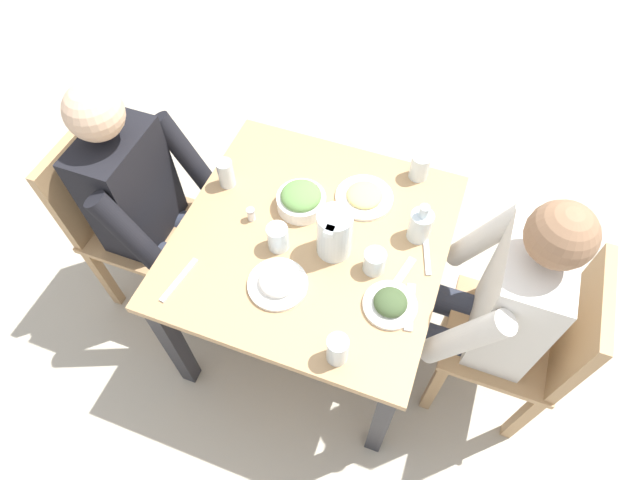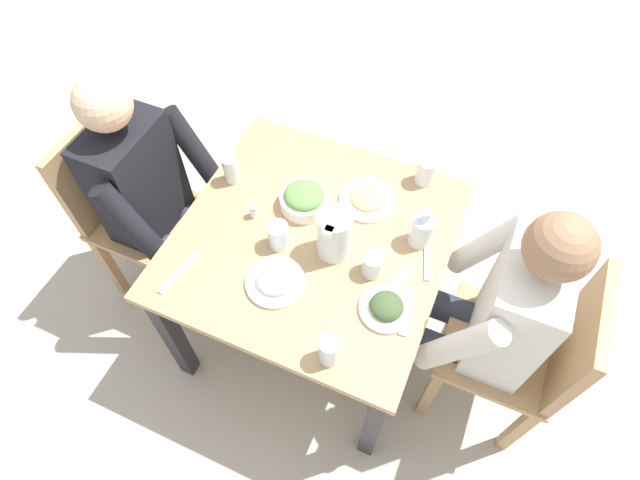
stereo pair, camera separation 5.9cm
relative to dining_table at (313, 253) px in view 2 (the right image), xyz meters
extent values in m
plane|color=#B7AD99|center=(0.00, 0.00, -0.59)|extent=(8.00, 8.00, 0.00)
cube|color=tan|center=(0.00, 0.00, 0.09)|extent=(0.94, 0.94, 0.03)
cube|color=#232328|center=(-0.41, -0.41, -0.26)|extent=(0.06, 0.06, 0.67)
cube|color=#232328|center=(0.41, -0.41, -0.26)|extent=(0.06, 0.06, 0.67)
cube|color=#232328|center=(-0.41, 0.41, -0.26)|extent=(0.06, 0.06, 0.67)
cube|color=#232328|center=(0.41, 0.41, -0.26)|extent=(0.06, 0.06, 0.67)
cube|color=tan|center=(-0.19, -0.91, -0.37)|extent=(0.04, 0.04, 0.44)
cube|color=tan|center=(0.15, -0.91, -0.37)|extent=(0.04, 0.04, 0.44)
cube|color=tan|center=(-0.19, -0.57, -0.37)|extent=(0.04, 0.04, 0.44)
cube|color=tan|center=(0.15, -0.57, -0.37)|extent=(0.04, 0.04, 0.44)
cube|color=tan|center=(-0.02, -0.74, -0.14)|extent=(0.40, 0.40, 0.03)
cube|color=tan|center=(-0.02, -0.92, 0.09)|extent=(0.38, 0.04, 0.42)
cube|color=tan|center=(0.13, 0.91, -0.37)|extent=(0.04, 0.04, 0.44)
cube|color=tan|center=(-0.21, 0.91, -0.37)|extent=(0.04, 0.04, 0.44)
cube|color=tan|center=(0.13, 0.57, -0.37)|extent=(0.04, 0.04, 0.44)
cube|color=tan|center=(-0.21, 0.57, -0.37)|extent=(0.04, 0.04, 0.44)
cube|color=tan|center=(-0.04, 0.74, -0.14)|extent=(0.40, 0.40, 0.03)
cube|color=tan|center=(-0.04, 0.92, 0.09)|extent=(0.38, 0.04, 0.42)
cube|color=silver|center=(-0.02, -0.71, 0.13)|extent=(0.32, 0.20, 0.50)
sphere|color=#936B4C|center=(-0.02, -0.71, 0.50)|extent=(0.19, 0.19, 0.19)
cylinder|color=#2D3342|center=(-0.10, -0.52, -0.15)|extent=(0.11, 0.38, 0.11)
cylinder|color=#2D3342|center=(-0.10, -0.33, -0.36)|extent=(0.10, 0.10, 0.47)
cylinder|color=silver|center=(-0.22, -0.57, 0.15)|extent=(0.08, 0.23, 0.37)
cylinder|color=#2D3342|center=(0.07, -0.52, -0.15)|extent=(0.11, 0.38, 0.11)
cylinder|color=#2D3342|center=(0.07, -0.33, -0.36)|extent=(0.10, 0.10, 0.47)
cylinder|color=silver|center=(0.18, -0.57, 0.15)|extent=(0.08, 0.23, 0.37)
cube|color=black|center=(-0.04, 0.71, 0.13)|extent=(0.32, 0.20, 0.50)
sphere|color=#DBB28E|center=(-0.04, 0.71, 0.50)|extent=(0.19, 0.19, 0.19)
cylinder|color=#2D3342|center=(0.05, 0.52, -0.15)|extent=(0.11, 0.38, 0.11)
cylinder|color=#2D3342|center=(0.05, 0.33, -0.36)|extent=(0.10, 0.10, 0.47)
cylinder|color=black|center=(0.16, 0.57, 0.15)|extent=(0.08, 0.23, 0.37)
cylinder|color=#2D3342|center=(-0.12, 0.52, -0.15)|extent=(0.11, 0.38, 0.11)
cylinder|color=#2D3342|center=(-0.12, 0.33, -0.36)|extent=(0.10, 0.10, 0.47)
cylinder|color=black|center=(-0.24, 0.57, 0.15)|extent=(0.08, 0.23, 0.37)
cylinder|color=silver|center=(-0.02, -0.09, 0.20)|extent=(0.12, 0.12, 0.19)
cube|color=silver|center=(0.05, -0.09, 0.21)|extent=(0.02, 0.02, 0.11)
cube|color=silver|center=(-0.08, -0.09, 0.29)|extent=(0.04, 0.03, 0.02)
cylinder|color=white|center=(0.12, 0.08, 0.14)|extent=(0.18, 0.18, 0.05)
ellipsoid|color=#608E47|center=(0.12, 0.08, 0.17)|extent=(0.15, 0.15, 0.06)
cylinder|color=white|center=(0.23, -0.12, 0.12)|extent=(0.21, 0.21, 0.01)
ellipsoid|color=#E0C670|center=(0.23, -0.12, 0.13)|extent=(0.13, 0.13, 0.04)
cylinder|color=white|center=(-0.17, -0.33, 0.12)|extent=(0.18, 0.18, 0.01)
ellipsoid|color=#3D512D|center=(-0.17, -0.33, 0.14)|extent=(0.11, 0.11, 0.05)
cylinder|color=white|center=(-0.22, 0.04, 0.12)|extent=(0.20, 0.20, 0.01)
ellipsoid|color=white|center=(-0.22, 0.04, 0.14)|extent=(0.12, 0.12, 0.06)
cylinder|color=silver|center=(-0.39, -0.23, 0.17)|extent=(0.07, 0.07, 0.11)
cylinder|color=silver|center=(-0.05, -0.24, 0.15)|extent=(0.07, 0.07, 0.09)
cylinder|color=silver|center=(0.41, -0.28, 0.16)|extent=(0.07, 0.07, 0.11)
cylinder|color=silver|center=(-0.07, 0.09, 0.16)|extent=(0.07, 0.07, 0.10)
cylinder|color=silver|center=(0.12, 0.39, 0.17)|extent=(0.06, 0.06, 0.11)
cylinder|color=silver|center=(0.13, -0.35, 0.17)|extent=(0.08, 0.08, 0.12)
cylinder|color=gold|center=(0.13, -0.35, 0.15)|extent=(0.07, 0.07, 0.07)
cylinder|color=silver|center=(0.13, -0.35, 0.25)|extent=(0.03, 0.03, 0.04)
cylinder|color=white|center=(0.00, 0.23, 0.13)|extent=(0.03, 0.03, 0.04)
cylinder|color=#B2B2B7|center=(0.00, 0.23, 0.16)|extent=(0.03, 0.03, 0.01)
cube|color=silver|center=(-0.05, -0.34, 0.11)|extent=(0.17, 0.07, 0.01)
cube|color=silver|center=(0.07, -0.40, 0.11)|extent=(0.18, 0.07, 0.01)
cube|color=silver|center=(-0.15, -0.39, 0.11)|extent=(0.17, 0.06, 0.01)
cube|color=silver|center=(-0.32, 0.35, 0.11)|extent=(0.19, 0.05, 0.01)
camera|label=1|loc=(-0.96, -0.38, 1.60)|focal=28.94mm
camera|label=2|loc=(-0.94, -0.44, 1.60)|focal=28.94mm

